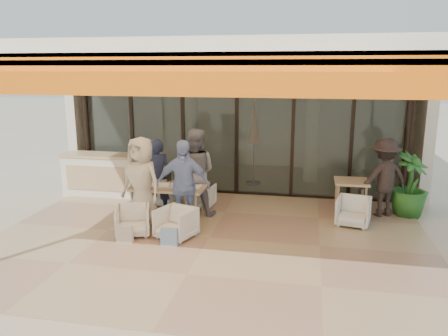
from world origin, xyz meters
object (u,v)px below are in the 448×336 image
object	(u,v)px
potted_palm	(410,185)
chair_far_right	(201,195)
chair_near_right	(176,222)
side_chair	(353,210)
standing_woman	(384,178)
side_table	(351,185)
diner_grey	(195,172)
chair_near_left	(133,219)
chair_far_left	(166,193)
diner_navy	(157,176)
dining_table	(169,188)
diner_periwinkle	(183,185)
host_counter	(101,174)
diner_cream	(142,182)

from	to	relation	value
potted_palm	chair_far_right	bearing A→B (deg)	-176.39
chair_near_right	side_chair	distance (m)	3.54
side_chair	potted_palm	size ratio (longest dim) A/B	0.47
standing_woman	side_table	bearing A→B (deg)	-27.50
diner_grey	side_table	size ratio (longest dim) A/B	2.51
chair_near_left	chair_near_right	world-z (taller)	chair_near_right
chair_far_left	side_table	world-z (taller)	side_table
standing_woman	chair_near_left	bearing A→B (deg)	-0.69
diner_navy	potted_palm	size ratio (longest dim) A/B	1.19
chair_near_left	diner_navy	bearing A→B (deg)	71.22
chair_near_left	potted_palm	size ratio (longest dim) A/B	0.46
side_table	potted_palm	distance (m)	1.20
chair_near_right	standing_woman	xyz separation A→B (m)	(3.92, 2.05, 0.52)
chair_near_left	dining_table	bearing A→B (deg)	47.94
diner_navy	potted_palm	bearing A→B (deg)	172.48
dining_table	diner_grey	world-z (taller)	diner_grey
chair_far_right	side_table	distance (m)	3.30
diner_periwinkle	side_chair	size ratio (longest dim) A/B	2.75
dining_table	chair_far_right	xyz separation A→B (m)	(0.43, 0.94, -0.39)
host_counter	standing_woman	xyz separation A→B (m)	(6.59, -0.34, 0.31)
chair_far_right	standing_woman	size ratio (longest dim) A/B	0.35
chair_far_left	chair_near_left	bearing A→B (deg)	98.72
chair_near_right	diner_periwinkle	bearing A→B (deg)	109.36
chair_near_right	diner_grey	distance (m)	1.53
diner_grey	potted_palm	xyz separation A→B (m)	(4.47, 0.78, -0.25)
side_table	diner_navy	bearing A→B (deg)	-170.52
diner_periwinkle	side_chair	bearing A→B (deg)	6.03
chair_far_right	chair_near_right	xyz separation A→B (m)	(0.00, -1.90, 0.03)
diner_grey	diner_periwinkle	world-z (taller)	diner_grey
side_chair	diner_cream	bearing A→B (deg)	-156.21
side_table	chair_near_right	bearing A→B (deg)	-147.47
host_counter	chair_far_right	xyz separation A→B (m)	(2.67, -0.48, -0.24)
dining_table	potted_palm	distance (m)	5.05
diner_grey	host_counter	bearing A→B (deg)	-24.65
host_counter	potted_palm	xyz separation A→B (m)	(7.14, -0.20, 0.15)
chair_near_left	diner_periwinkle	distance (m)	1.13
diner_grey	side_table	xyz separation A→B (m)	(3.27, 0.69, -0.30)
standing_woman	potted_palm	distance (m)	0.59
host_counter	potted_palm	distance (m)	7.14
host_counter	diner_periwinkle	bearing A→B (deg)	-35.23
chair_near_right	chair_near_left	bearing A→B (deg)	-160.64
dining_table	side_table	bearing A→B (deg)	16.98
diner_navy	diner_grey	size ratio (longest dim) A/B	0.87
diner_grey	diner_periwinkle	distance (m)	0.90
diner_cream	side_chair	distance (m)	4.24
diner_periwinkle	standing_woman	distance (m)	4.21
chair_near_left	diner_periwinkle	xyz separation A→B (m)	(0.84, 0.50, 0.57)
dining_table	chair_far_left	xyz separation A→B (m)	(-0.41, 0.94, -0.39)
potted_palm	chair_near_left	bearing A→B (deg)	-157.65
diner_grey	chair_near_right	bearing A→B (deg)	85.59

